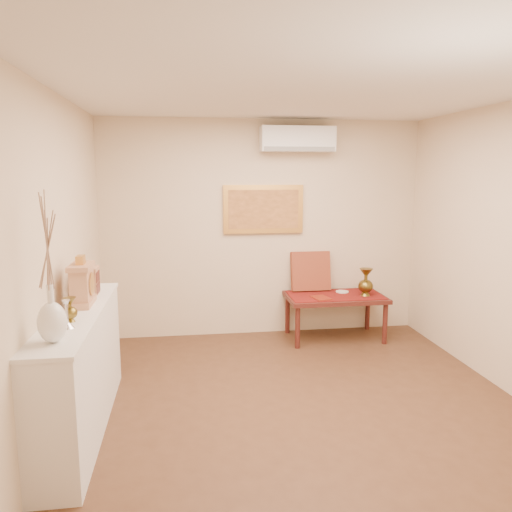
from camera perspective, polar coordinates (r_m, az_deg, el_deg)
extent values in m
plane|color=brown|center=(4.53, 5.43, -17.43)|extent=(4.50, 4.50, 0.00)
plane|color=silver|center=(4.09, 6.05, 18.60)|extent=(4.50, 4.50, 0.00)
cube|color=beige|center=(6.29, 0.80, 3.12)|extent=(4.00, 0.02, 2.70)
cube|color=beige|center=(2.06, 21.18, -11.02)|extent=(4.00, 0.02, 2.70)
cube|color=beige|center=(4.11, -22.46, -1.02)|extent=(0.02, 4.50, 2.70)
cube|color=maroon|center=(6.26, 9.05, -4.43)|extent=(1.14, 0.59, 0.01)
cylinder|color=silver|center=(6.41, 9.82, -4.04)|extent=(0.16, 0.16, 0.01)
cube|color=maroon|center=(6.06, 7.45, -4.76)|extent=(0.23, 0.28, 0.01)
cube|color=maroon|center=(6.41, 6.25, -1.73)|extent=(0.50, 0.20, 0.51)
cube|color=white|center=(4.31, -19.39, -12.49)|extent=(0.35, 2.00, 0.95)
cube|color=white|center=(4.16, -19.77, -6.20)|extent=(0.37, 2.02, 0.03)
cube|color=tan|center=(4.33, -19.17, -4.98)|extent=(0.16, 0.36, 0.05)
cube|color=tan|center=(4.30, -19.28, -3.04)|extent=(0.14, 0.30, 0.25)
cylinder|color=beige|center=(4.29, -18.30, -3.03)|extent=(0.01, 0.17, 0.17)
cylinder|color=gold|center=(4.28, -18.23, -3.03)|extent=(0.01, 0.19, 0.19)
cube|color=tan|center=(4.27, -19.39, -1.14)|extent=(0.17, 0.34, 0.04)
cube|color=gold|center=(4.26, -19.43, -0.42)|extent=(0.06, 0.11, 0.07)
cube|color=tan|center=(4.66, -18.53, -2.87)|extent=(0.15, 0.20, 0.22)
cube|color=#4D1C17|center=(4.66, -17.57, -3.45)|extent=(0.01, 0.17, 0.09)
cube|color=#4D1C17|center=(4.64, -17.63, -2.25)|extent=(0.01, 0.17, 0.09)
cube|color=tan|center=(4.64, -18.61, -1.39)|extent=(0.16, 0.21, 0.02)
cube|color=#4D1C17|center=(6.27, 9.04, -4.68)|extent=(1.20, 0.70, 0.05)
cylinder|color=#4D1C17|center=(5.94, 4.77, -8.16)|extent=(0.06, 0.06, 0.50)
cylinder|color=#4D1C17|center=(6.26, 14.53, -7.50)|extent=(0.06, 0.06, 0.50)
cylinder|color=#4D1C17|center=(6.48, 3.62, -6.63)|extent=(0.06, 0.06, 0.50)
cylinder|color=#4D1C17|center=(6.78, 12.64, -6.12)|extent=(0.06, 0.06, 0.50)
cube|color=gold|center=(6.24, 0.84, 5.38)|extent=(1.00, 0.05, 0.60)
cube|color=#C58244|center=(6.21, 0.88, 5.36)|extent=(0.88, 0.01, 0.48)
cube|color=white|center=(6.21, 4.77, 13.17)|extent=(0.90, 0.24, 0.30)
cube|color=gray|center=(6.09, 5.01, 12.11)|extent=(0.86, 0.02, 0.05)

